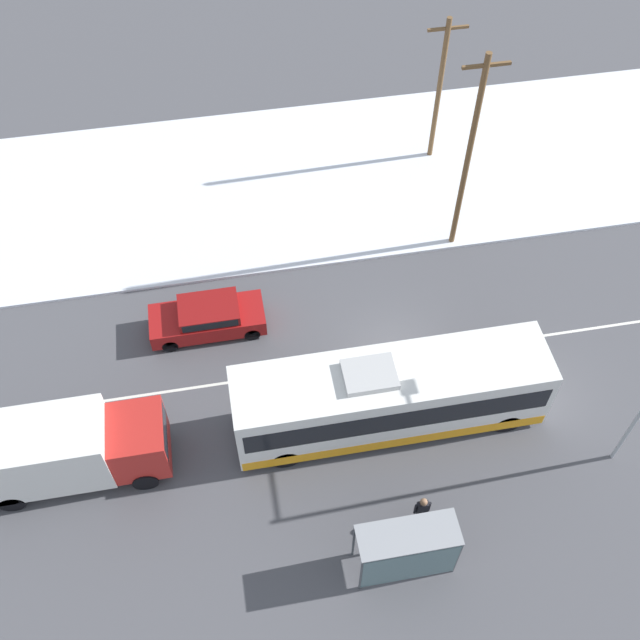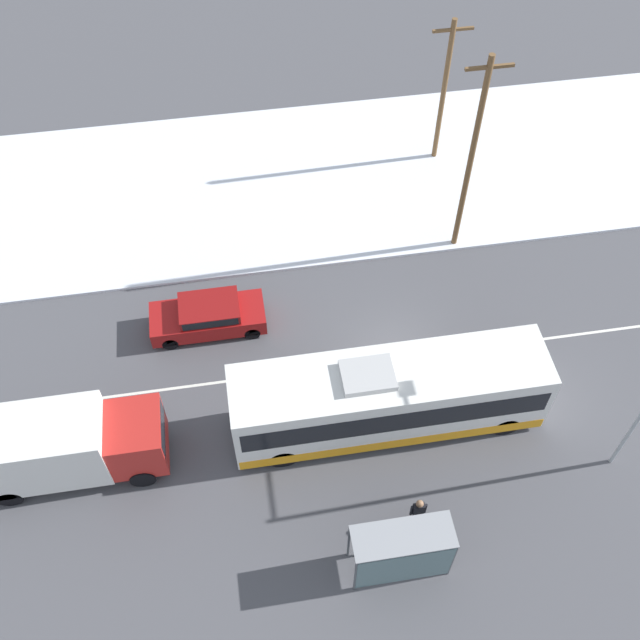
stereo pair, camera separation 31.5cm
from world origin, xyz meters
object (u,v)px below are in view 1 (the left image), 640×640
Objects in this scene: sedan_car at (208,317)px; pedestrian_at_stop at (422,508)px; city_bus at (390,396)px; bus_shelter at (409,552)px; box_truck at (57,450)px; utility_pole_roadside at (468,156)px; utility_pole_snowlot at (439,89)px.

sedan_car is 11.33m from pedestrian_at_stop.
city_bus is 5.65m from bus_shelter.
box_truck is 2.19× the size of bus_shelter.
utility_pole_snowlot is (0.59, 5.85, -1.07)m from utility_pole_roadside.
city_bus is at bearing -120.46° from utility_pole_roadside.
bus_shelter is at bearing -120.12° from pedestrian_at_stop.
sedan_car is (5.47, 5.52, -0.87)m from box_truck.
box_truck reaches higher than bus_shelter.
pedestrian_at_stop is 13.80m from utility_pole_roadside.
utility_pole_roadside reaches higher than pedestrian_at_stop.
utility_pole_roadside is at bearing 67.95° from bus_shelter.
sedan_car is 2.91× the size of pedestrian_at_stop.
city_bus is 1.17× the size of utility_pole_roadside.
city_bus is 10.22m from utility_pole_roadside.
pedestrian_at_stop is at bearing -110.92° from utility_pole_roadside.
sedan_car is (-6.11, 5.42, -0.87)m from city_bus.
utility_pole_roadside reaches higher than city_bus.
city_bus reaches higher than bus_shelter.
bus_shelter is at bearing -107.49° from utility_pole_snowlot.
utility_pole_roadside is (5.65, 13.94, 3.26)m from bus_shelter.
pedestrian_at_stop is at bearing -87.31° from city_bus.
bus_shelter is at bearing -97.55° from city_bus.
city_bus is at bearing -111.17° from utility_pole_snowlot.
utility_pole_snowlot is at bearing 84.24° from utility_pole_roadside.
bus_shelter is 15.39m from utility_pole_roadside.
city_bus is 4.06m from pedestrian_at_stop.
utility_pole_roadside is (4.91, 8.34, 3.28)m from city_bus.
city_bus is at bearing 92.69° from pedestrian_at_stop.
city_bus is 1.51× the size of utility_pole_snowlot.
box_truck is (-11.58, -0.11, -0.00)m from city_bus.
pedestrian_at_stop is 0.21× the size of utility_pole_snowlot.
utility_pole_snowlot is at bearing -142.91° from sedan_car.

